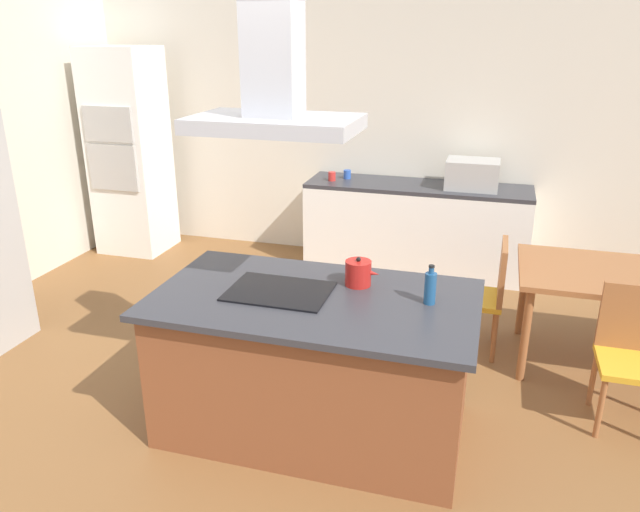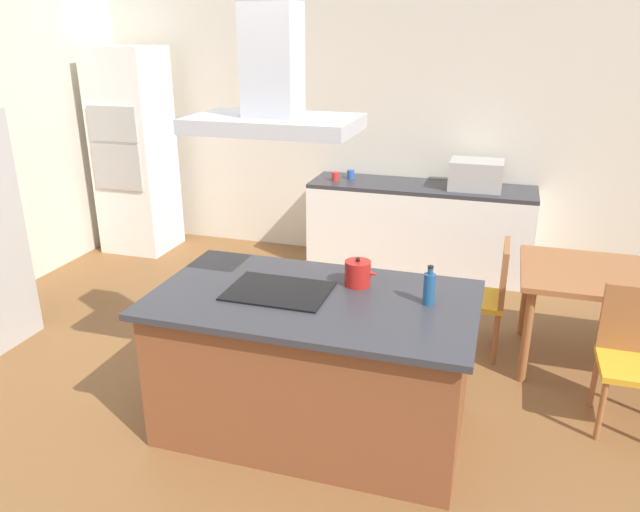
# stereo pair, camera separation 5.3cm
# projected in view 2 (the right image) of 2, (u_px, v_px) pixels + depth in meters

# --- Properties ---
(ground) EXTENTS (16.00, 16.00, 0.00)m
(ground) POSITION_uv_depth(u_px,v_px,m) (367.00, 323.00, 5.22)
(ground) COLOR brown
(wall_back) EXTENTS (7.20, 0.10, 2.70)m
(wall_back) POSITION_uv_depth(u_px,v_px,m) (408.00, 133.00, 6.31)
(wall_back) COLOR beige
(wall_back) RESTS_ON ground
(kitchen_island) EXTENTS (1.90, 1.08, 0.90)m
(kitchen_island) POSITION_uv_depth(u_px,v_px,m) (314.00, 363.00, 3.72)
(kitchen_island) COLOR brown
(kitchen_island) RESTS_ON ground
(cooktop) EXTENTS (0.60, 0.44, 0.01)m
(cooktop) POSITION_uv_depth(u_px,v_px,m) (278.00, 291.00, 3.62)
(cooktop) COLOR black
(cooktop) RESTS_ON kitchen_island
(tea_kettle) EXTENTS (0.21, 0.16, 0.18)m
(tea_kettle) POSITION_uv_depth(u_px,v_px,m) (358.00, 273.00, 3.69)
(tea_kettle) COLOR #B21E19
(tea_kettle) RESTS_ON kitchen_island
(olive_oil_bottle) EXTENTS (0.07, 0.07, 0.23)m
(olive_oil_bottle) POSITION_uv_depth(u_px,v_px,m) (429.00, 288.00, 3.43)
(olive_oil_bottle) COLOR navy
(olive_oil_bottle) RESTS_ON kitchen_island
(back_counter) EXTENTS (2.23, 0.62, 0.90)m
(back_counter) POSITION_uv_depth(u_px,v_px,m) (419.00, 228.00, 6.24)
(back_counter) COLOR white
(back_counter) RESTS_ON ground
(countertop_microwave) EXTENTS (0.50, 0.38, 0.28)m
(countertop_microwave) POSITION_uv_depth(u_px,v_px,m) (476.00, 175.00, 5.89)
(countertop_microwave) COLOR #B2AFAA
(countertop_microwave) RESTS_ON back_counter
(coffee_mug_red) EXTENTS (0.08, 0.08, 0.09)m
(coffee_mug_red) POSITION_uv_depth(u_px,v_px,m) (335.00, 176.00, 6.24)
(coffee_mug_red) COLOR red
(coffee_mug_red) RESTS_ON back_counter
(coffee_mug_blue) EXTENTS (0.08, 0.08, 0.09)m
(coffee_mug_blue) POSITION_uv_depth(u_px,v_px,m) (351.00, 174.00, 6.32)
(coffee_mug_blue) COLOR #2D56B2
(coffee_mug_blue) RESTS_ON back_counter
(wall_oven_stack) EXTENTS (0.70, 0.66, 2.20)m
(wall_oven_stack) POSITION_uv_depth(u_px,v_px,m) (134.00, 152.00, 6.66)
(wall_oven_stack) COLOR white
(wall_oven_stack) RESTS_ON ground
(dining_table) EXTENTS (1.40, 0.90, 0.75)m
(dining_table) POSITION_uv_depth(u_px,v_px,m) (623.00, 286.00, 4.30)
(dining_table) COLOR #995B33
(dining_table) RESTS_ON ground
(chair_at_left_end) EXTENTS (0.42, 0.42, 0.89)m
(chair_at_left_end) POSITION_uv_depth(u_px,v_px,m) (487.00, 291.00, 4.61)
(chair_at_left_end) COLOR gold
(chair_at_left_end) RESTS_ON ground
(chair_facing_island) EXTENTS (0.42, 0.42, 0.89)m
(chair_facing_island) POSITION_uv_depth(u_px,v_px,m) (635.00, 350.00, 3.76)
(chair_facing_island) COLOR gold
(chair_facing_island) RESTS_ON ground
(range_hood) EXTENTS (0.90, 0.55, 0.78)m
(range_hood) POSITION_uv_depth(u_px,v_px,m) (273.00, 83.00, 3.20)
(range_hood) COLOR #ADADB2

